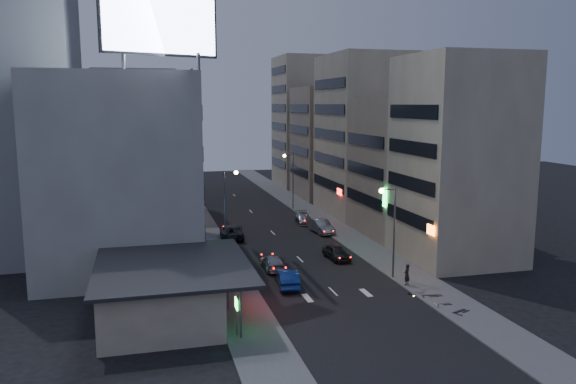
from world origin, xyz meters
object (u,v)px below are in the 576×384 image
object	(u,v)px
road_car_silver	(272,262)
scooter_black_b	(437,288)
scooter_blue	(441,288)
scooter_black_a	(464,301)
parked_car_right_mid	(321,226)
person	(407,275)
parked_car_left	(231,232)
road_car_blue	(287,278)
parked_car_right_near	(336,252)
parked_car_right_far	(304,218)
scooter_silver_a	(449,296)
scooter_silver_b	(422,285)

from	to	relation	value
road_car_silver	scooter_black_b	distance (m)	15.37
scooter_blue	scooter_black_b	distance (m)	0.37
road_car_silver	scooter_black_a	size ratio (longest dim) A/B	2.30
parked_car_right_mid	person	size ratio (longest dim) A/B	2.73
person	scooter_black_b	xyz separation A→B (m)	(1.22, -2.93, -0.33)
scooter_black_a	parked_car_left	bearing A→B (deg)	3.91
scooter_blue	scooter_black_a	bearing A→B (deg)	-176.37
parked_car_left	road_car_blue	xyz separation A→B (m)	(1.90, -18.23, -0.02)
parked_car_right_near	road_car_silver	size ratio (longest dim) A/B	0.91
parked_car_left	road_car_silver	size ratio (longest dim) A/B	1.23
parked_car_right_mid	parked_car_right_far	bearing A→B (deg)	89.59
road_car_blue	road_car_silver	xyz separation A→B (m)	(-0.08, 5.22, -0.10)
parked_car_right_mid	parked_car_left	xyz separation A→B (m)	(-10.85, -0.11, -0.03)
parked_car_right_near	scooter_blue	distance (m)	13.07
scooter_black_a	person	bearing A→B (deg)	-8.38
parked_car_right_near	scooter_black_b	distance (m)	13.01
parked_car_right_mid	person	distance (m)	20.80
scooter_silver_a	scooter_silver_b	size ratio (longest dim) A/B	1.16
parked_car_right_near	parked_car_right_mid	world-z (taller)	parked_car_right_mid
scooter_black_a	scooter_silver_b	world-z (taller)	scooter_black_a
parked_car_right_mid	parked_car_right_near	bearing A→B (deg)	-105.57
parked_car_left	parked_car_right_far	xyz separation A→B (m)	(10.37, 5.91, -0.13)
parked_car_right_near	scooter_blue	xyz separation A→B (m)	(4.56, -12.25, -0.07)
parked_car_right_far	scooter_black_b	xyz separation A→B (m)	(2.59, -29.52, 0.03)
scooter_silver_b	scooter_blue	bearing A→B (deg)	-139.02
scooter_silver_b	scooter_black_a	bearing A→B (deg)	-171.99
parked_car_right_near	scooter_silver_b	world-z (taller)	parked_car_right_near
parked_car_left	road_car_blue	distance (m)	18.33
parked_car_right_mid	scooter_black_a	size ratio (longest dim) A/B	2.48
road_car_silver	person	distance (m)	12.54
road_car_blue	scooter_black_a	distance (m)	14.34
parked_car_right_mid	person	xyz separation A→B (m)	(0.89, -20.78, 0.21)
road_car_blue	scooter_black_a	world-z (taller)	road_car_blue
person	scooter_black_a	world-z (taller)	person
parked_car_left	parked_car_right_far	distance (m)	11.94
person	scooter_black_a	bearing A→B (deg)	69.69
parked_car_right_near	scooter_silver_a	xyz separation A→B (m)	(4.20, -14.16, -0.02)
person	scooter_blue	world-z (taller)	person
parked_car_right_mid	scooter_black_a	xyz separation A→B (m)	(2.45, -27.04, -0.08)
road_car_silver	scooter_silver_a	world-z (taller)	road_car_silver
scooter_black_a	parked_car_right_mid	bearing A→B (deg)	-17.19
parked_car_right_mid	scooter_blue	size ratio (longest dim) A/B	2.87
road_car_blue	scooter_black_b	xyz separation A→B (m)	(11.05, -5.37, -0.08)
person	road_car_silver	bearing A→B (deg)	-71.98
parked_car_left	scooter_blue	world-z (taller)	parked_car_left
parked_car_right_mid	scooter_black_b	size ratio (longest dim) A/B	2.65
road_car_blue	scooter_black_b	distance (m)	12.29
parked_car_right_far	road_car_silver	xyz separation A→B (m)	(-8.55, -18.93, 0.01)
parked_car_right_far	scooter_black_a	xyz separation A→B (m)	(2.93, -32.85, 0.07)
road_car_blue	scooter_blue	bearing A→B (deg)	162.21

